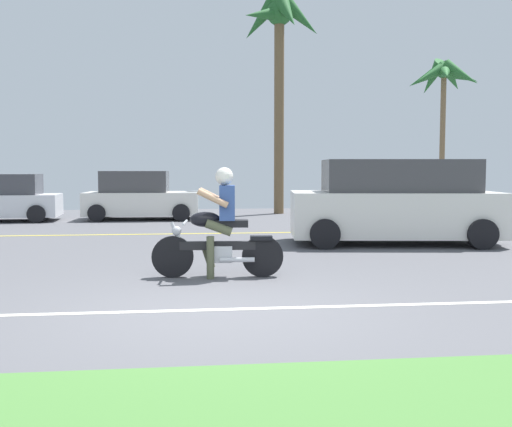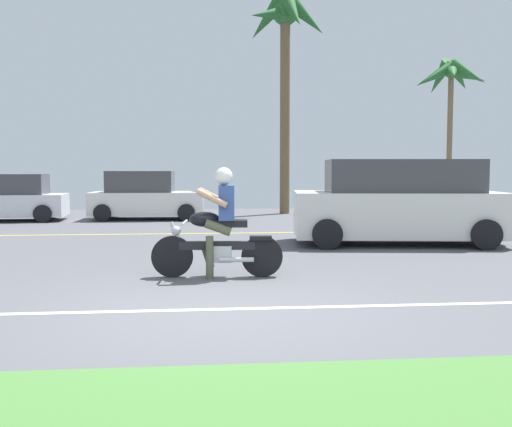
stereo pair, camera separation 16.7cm
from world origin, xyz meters
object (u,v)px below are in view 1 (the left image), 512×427
(palm_tree_1, at_px, (279,36))
(motorcyclist, at_px, (219,231))
(palm_tree_0, at_px, (444,80))
(suv_nearby, at_px, (396,203))
(parked_car_1, at_px, (140,197))

(palm_tree_1, bearing_deg, motorcyclist, -102.61)
(motorcyclist, relative_size, palm_tree_0, 0.33)
(motorcyclist, height_order, palm_tree_0, palm_tree_0)
(motorcyclist, distance_m, palm_tree_1, 14.51)
(suv_nearby, height_order, palm_tree_1, palm_tree_1)
(suv_nearby, relative_size, palm_tree_0, 0.79)
(motorcyclist, distance_m, palm_tree_0, 17.83)
(suv_nearby, distance_m, parked_car_1, 9.54)
(parked_car_1, relative_size, palm_tree_0, 0.61)
(palm_tree_0, bearing_deg, motorcyclist, -124.81)
(parked_car_1, xyz_separation_m, palm_tree_0, (11.92, 3.21, 4.51))
(motorcyclist, relative_size, palm_tree_1, 0.25)
(palm_tree_0, bearing_deg, parked_car_1, -164.92)
(suv_nearby, xyz_separation_m, palm_tree_0, (5.67, 10.42, 4.34))
(parked_car_1, bearing_deg, motorcyclist, -79.26)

